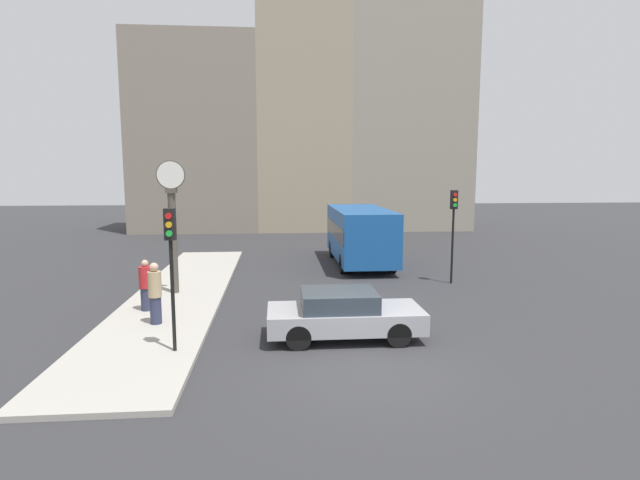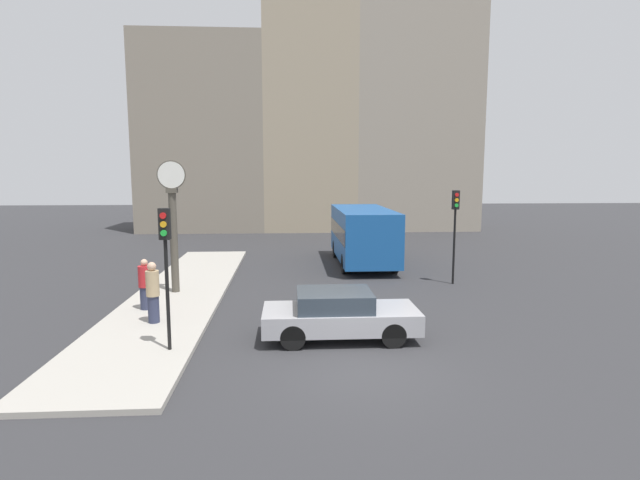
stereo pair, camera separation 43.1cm
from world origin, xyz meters
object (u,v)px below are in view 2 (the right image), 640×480
sedan_car (339,314)px  traffic_light_near (166,249)px  traffic_light_far (455,217)px  street_clock (173,224)px  pedestrian_red_top (145,285)px  bus_distant (363,233)px  pedestrian_tan_coat (153,292)px

sedan_car → traffic_light_near: bearing=-167.5°
traffic_light_far → street_clock: 10.94m
street_clock → pedestrian_red_top: 2.93m
sedan_car → bus_distant: size_ratio=0.59×
bus_distant → traffic_light_far: (3.05, -4.52, 1.15)m
pedestrian_red_top → pedestrian_tan_coat: bearing=-66.6°
sedan_car → pedestrian_tan_coat: bearing=165.6°
traffic_light_near → traffic_light_far: (9.66, 7.38, 0.05)m
traffic_light_near → pedestrian_tan_coat: bearing=113.1°
street_clock → pedestrian_tan_coat: size_ratio=2.67×
bus_distant → traffic_light_near: size_ratio=2.01×
sedan_car → traffic_light_far: (5.32, 6.42, 2.04)m
bus_distant → pedestrian_tan_coat: bearing=-128.4°
traffic_light_far → traffic_light_near: bearing=-142.6°
pedestrian_red_top → traffic_light_near: bearing=-66.8°
bus_distant → traffic_light_far: size_ratio=1.87×
sedan_car → bus_distant: (2.27, 10.94, 0.89)m
traffic_light_near → pedestrian_tan_coat: 3.01m
traffic_light_near → street_clock: (-1.21, 6.16, -0.04)m
traffic_light_far → pedestrian_red_top: bearing=-162.5°
bus_distant → pedestrian_tan_coat: 12.23m
pedestrian_tan_coat → pedestrian_red_top: pedestrian_tan_coat is taller
sedan_car → pedestrian_tan_coat: size_ratio=2.33×
bus_distant → street_clock: size_ratio=1.48×
bus_distant → traffic_light_near: 13.65m
street_clock → pedestrian_red_top: size_ratio=2.94×
traffic_light_far → pedestrian_red_top: 11.98m
bus_distant → sedan_car: bearing=-101.7°
bus_distant → pedestrian_red_top: bus_distant is taller
sedan_car → street_clock: (-5.55, 5.20, 1.95)m
traffic_light_near → pedestrian_red_top: size_ratio=2.16×
street_clock → pedestrian_red_top: street_clock is taller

